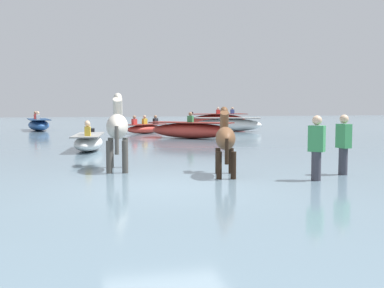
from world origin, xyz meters
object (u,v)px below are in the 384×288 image
boat_mid_outer (88,142)px  boat_distant_west (191,130)px  horse_trailing_pinto (117,129)px  boat_distant_east (228,125)px  boat_mid_channel (39,125)px  horse_lead_bay (225,140)px  person_onlooker_left (343,149)px  boat_near_port (145,128)px  boat_near_starboard (218,120)px  person_wading_mid (316,152)px

boat_mid_outer → boat_distant_west: size_ratio=0.79×
horse_trailing_pinto → boat_distant_east: 17.68m
boat_mid_outer → boat_mid_channel: 14.31m
horse_lead_bay → person_onlooker_left: bearing=-10.8°
boat_mid_outer → person_onlooker_left: person_onlooker_left is taller
boat_near_port → boat_distant_east: bearing=9.4°
horse_trailing_pinto → boat_near_port: 15.25m
boat_near_port → person_onlooker_left: person_onlooker_left is taller
boat_distant_east → boat_mid_channel: boat_mid_channel is taller
horse_lead_bay → boat_near_starboard: size_ratio=0.42×
person_onlooker_left → boat_distant_west: bearing=91.9°
boat_near_starboard → person_wading_mid: boat_near_starboard is taller
boat_near_port → person_onlooker_left: size_ratio=1.60×
horse_lead_bay → boat_distant_west: 12.34m
boat_near_port → person_wading_mid: 17.70m
boat_mid_channel → person_onlooker_left: bearing=-70.2°
boat_near_starboard → person_onlooker_left: (-4.70, -24.95, 0.14)m
boat_mid_outer → boat_near_starboard: bearing=60.2°
horse_lead_bay → boat_distant_east: (5.74, 17.37, -0.39)m
horse_trailing_pinto → boat_distant_west: size_ratio=0.54×
boat_mid_channel → boat_distant_west: bearing=-50.6°
horse_trailing_pinto → boat_mid_outer: 5.43m
boat_distant_east → person_wading_mid: person_wading_mid is taller
horse_trailing_pinto → boat_mid_channel: size_ratio=0.54×
boat_mid_channel → boat_distant_east: bearing=-18.8°
boat_mid_outer → boat_near_port: (3.42, 9.59, -0.01)m
boat_near_starboard → person_wading_mid: (-5.70, -25.58, 0.14)m
boat_near_port → boat_near_starboard: 10.30m
person_wading_mid → person_onlooker_left: bearing=32.4°
boat_near_starboard → person_onlooker_left: bearing=-100.7°
boat_distant_west → boat_mid_channel: boat_distant_west is taller
person_onlooker_left → boat_mid_outer: bearing=125.6°
boat_mid_channel → boat_near_starboard: boat_near_starboard is taller
horse_lead_bay → person_onlooker_left: horse_lead_bay is taller
boat_near_starboard → horse_lead_bay: bearing=-106.7°
horse_lead_bay → boat_mid_outer: size_ratio=0.57×
boat_mid_outer → horse_trailing_pinto: bearing=-84.8°
horse_trailing_pinto → boat_distant_west: bearing=67.2°
person_wading_mid → boat_mid_outer: bearing=118.1°
boat_distant_west → boat_distant_east: bearing=56.0°
horse_trailing_pinto → boat_near_starboard: size_ratio=0.50×
boat_mid_outer → boat_distant_east: size_ratio=0.75×
horse_lead_bay → boat_distant_east: size_ratio=0.43×
boat_near_port → boat_near_starboard: size_ratio=0.61×
boat_mid_outer → person_wading_mid: size_ratio=1.93×
boat_distant_west → horse_lead_bay: bearing=-100.3°
boat_distant_east → boat_distant_west: 6.32m
boat_distant_east → boat_near_port: (-5.02, -0.83, -0.12)m
boat_distant_east → boat_near_starboard: size_ratio=0.98×
horse_lead_bay → boat_mid_channel: horse_lead_bay is taller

